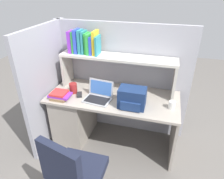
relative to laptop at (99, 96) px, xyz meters
The scene contains 12 objects.
ground_plane 0.80m from the laptop, 37.88° to the left, with size 8.00×8.00×0.00m, color slate.
desk 0.46m from the laptop, 154.66° to the left, with size 1.60×0.70×0.73m.
cubicle_partition_rear 0.52m from the laptop, 73.41° to the left, with size 1.84×0.05×1.55m, color #9E9EA8.
cubicle_partition_left 0.71m from the laptop, behind, with size 0.05×1.06×1.55m, color #9E9EA8.
overhead_hutch 0.46m from the laptop, 64.91° to the left, with size 1.44×0.28×0.45m.
reference_books_on_shelf 0.68m from the laptop, 131.15° to the left, with size 0.39×0.20×0.29m.
laptop is the anchor object (origin of this frame).
backpack 0.42m from the laptop, ahead, with size 0.30×0.23×0.23m.
computer_mouse 0.26m from the laptop, behind, with size 0.06×0.10×0.03m, color #262628.
paper_cup 0.85m from the laptop, ahead, with size 0.08×0.08×0.09m, color white.
snack_canister 0.37m from the laptop, 169.37° to the left, with size 0.10×0.10×0.13m, color maroon.
desk_book_stack 0.47m from the laptop, 167.41° to the right, with size 0.25×0.19×0.08m.
Camera 1 is at (0.57, -2.07, 1.99)m, focal length 32.34 mm.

